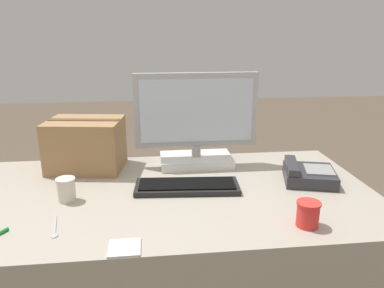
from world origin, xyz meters
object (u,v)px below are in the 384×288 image
(spoon, at_px, (55,230))
(paper_cup_right, at_px, (308,214))
(monitor, at_px, (196,127))
(desk_phone, at_px, (308,174))
(cardboard_box, at_px, (86,145))
(keyboard, at_px, (187,186))
(paper_cup_left, at_px, (66,189))
(sticky_note_pad, at_px, (125,248))

(spoon, bearing_deg, paper_cup_right, 74.88)
(monitor, distance_m, desk_phone, 0.55)
(desk_phone, xyz_separation_m, cardboard_box, (-0.97, 0.27, 0.09))
(keyboard, distance_m, spoon, 0.54)
(monitor, relative_size, cardboard_box, 1.59)
(paper_cup_left, relative_size, paper_cup_right, 1.05)
(keyboard, height_order, cardboard_box, cardboard_box)
(sticky_note_pad, bearing_deg, desk_phone, 30.10)
(desk_phone, distance_m, spoon, 1.04)
(paper_cup_right, bearing_deg, desk_phone, 66.73)
(monitor, distance_m, spoon, 0.81)
(keyboard, relative_size, spoon, 2.92)
(cardboard_box, distance_m, sticky_note_pad, 0.75)
(desk_phone, bearing_deg, paper_cup_left, -160.23)
(monitor, relative_size, sticky_note_pad, 5.98)
(paper_cup_right, bearing_deg, spoon, 175.51)
(monitor, relative_size, desk_phone, 2.21)
(paper_cup_right, distance_m, spoon, 0.84)
(sticky_note_pad, bearing_deg, paper_cup_left, 123.35)
(sticky_note_pad, bearing_deg, paper_cup_right, 6.53)
(monitor, bearing_deg, cardboard_box, 179.06)
(desk_phone, xyz_separation_m, paper_cup_right, (-0.16, -0.37, 0.01))
(monitor, relative_size, paper_cup_right, 6.63)
(paper_cup_left, xyz_separation_m, paper_cup_right, (0.84, -0.29, -0.00))
(desk_phone, distance_m, cardboard_box, 1.01)
(monitor, height_order, keyboard, monitor)
(paper_cup_left, bearing_deg, cardboard_box, 85.77)
(paper_cup_right, bearing_deg, monitor, 114.88)
(spoon, bearing_deg, keyboard, 110.38)
(paper_cup_left, distance_m, cardboard_box, 0.36)
(cardboard_box, height_order, sticky_note_pad, cardboard_box)
(spoon, bearing_deg, paper_cup_left, 170.31)
(spoon, height_order, sticky_note_pad, sticky_note_pad)
(paper_cup_left, relative_size, spoon, 0.61)
(desk_phone, xyz_separation_m, sticky_note_pad, (-0.76, -0.44, -0.03))
(keyboard, distance_m, desk_phone, 0.53)
(desk_phone, xyz_separation_m, paper_cup_left, (-1.00, -0.08, 0.01))
(desk_phone, bearing_deg, keyboard, -161.91)
(desk_phone, xyz_separation_m, spoon, (-1.00, -0.31, -0.03))
(sticky_note_pad, bearing_deg, monitor, 66.46)
(keyboard, height_order, sticky_note_pad, keyboard)
(keyboard, bearing_deg, paper_cup_left, -169.24)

